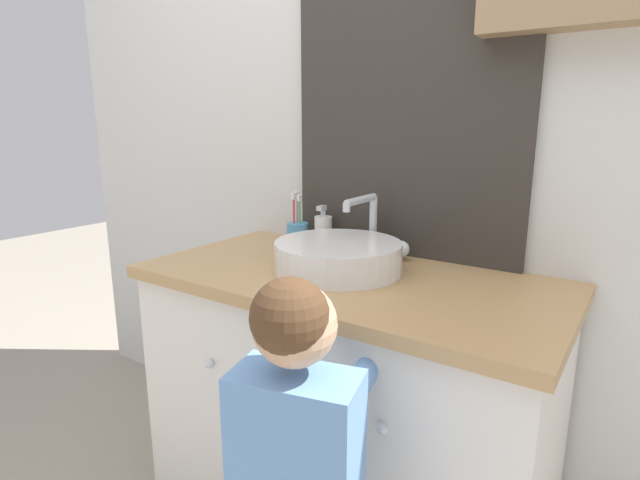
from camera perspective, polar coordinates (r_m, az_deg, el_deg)
name	(u,v)px	position (r m, az deg, el deg)	size (l,w,h in m)	color
wall_back	(411,101)	(1.60, 10.34, 15.34)	(3.20, 0.18, 2.50)	silver
vanity_counter	(346,403)	(1.56, 2.95, -18.16)	(1.17, 0.59, 0.81)	silver
sink_basin	(339,255)	(1.41, 2.22, -1.74)	(0.36, 0.41, 0.20)	white
toothbrush_holder	(297,232)	(1.71, -2.60, 0.89)	(0.07, 0.07, 0.18)	#4C93C6
soap_dispenser	(323,231)	(1.67, 0.36, 1.04)	(0.06, 0.06, 0.14)	white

